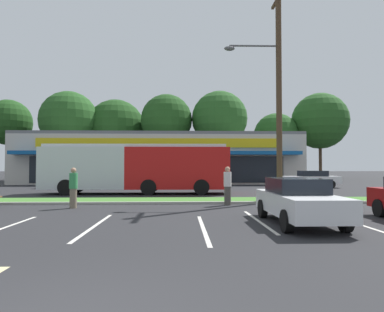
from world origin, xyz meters
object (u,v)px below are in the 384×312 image
at_px(utility_pole, 277,86).
at_px(car_3, 173,179).
at_px(car_2, 298,200).
at_px(pedestrian_by_pole, 228,186).
at_px(car_4, 310,179).
at_px(car_0, 72,179).
at_px(pedestrian_near_bench, 73,188).
at_px(city_bus, 136,167).

xyz_separation_m(utility_pole, car_3, (-5.65, 11.38, -5.29)).
relative_size(car_2, pedestrian_by_pole, 2.48).
distance_m(utility_pole, car_4, 13.82).
relative_size(utility_pole, car_0, 2.56).
bearing_deg(car_4, car_3, -0.59).
xyz_separation_m(car_3, pedestrian_by_pole, (2.83, -13.02, 0.18)).
distance_m(utility_pole, car_2, 8.80).
bearing_deg(car_4, car_2, 68.06).
bearing_deg(utility_pole, car_4, 61.80).
bearing_deg(car_4, pedestrian_near_bench, 41.31).
relative_size(car_3, pedestrian_by_pole, 2.38).
height_order(car_0, car_4, car_0).
relative_size(car_0, car_2, 0.99).
distance_m(city_bus, pedestrian_near_bench, 8.02).
bearing_deg(city_bus, pedestrian_near_bench, 77.73).
relative_size(utility_pole, pedestrian_by_pole, 6.27).
bearing_deg(car_0, utility_pole, 141.11).
distance_m(car_2, car_3, 18.82).
distance_m(city_bus, car_3, 6.68).
bearing_deg(car_0, pedestrian_near_bench, 107.46).
xyz_separation_m(city_bus, car_4, (14.00, 6.06, -1.02)).
bearing_deg(pedestrian_by_pole, car_3, 22.65).
xyz_separation_m(car_3, pedestrian_near_bench, (-4.06, -13.96, 0.16)).
height_order(car_2, pedestrian_near_bench, pedestrian_near_bench).
distance_m(car_3, car_4, 11.69).
bearing_deg(city_bus, car_4, -156.18).
height_order(city_bus, car_0, city_bus).
distance_m(car_4, pedestrian_near_bench, 20.96).
height_order(car_0, car_3, car_0).
bearing_deg(pedestrian_near_bench, car_0, 86.14).
relative_size(car_4, pedestrian_near_bench, 2.72).
distance_m(car_3, pedestrian_near_bench, 14.54).
bearing_deg(pedestrian_near_bench, utility_pole, -6.45).
bearing_deg(car_2, car_0, -145.01).
bearing_deg(car_3, car_4, 179.41).
bearing_deg(pedestrian_by_pole, pedestrian_near_bench, 108.13).
bearing_deg(pedestrian_by_pole, car_0, 51.30).
bearing_deg(car_4, car_0, -0.30).
bearing_deg(car_3, car_0, 0.09).
height_order(car_2, car_3, car_2).
relative_size(car_0, pedestrian_near_bench, 2.51).
bearing_deg(pedestrian_near_bench, car_2, -48.65).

